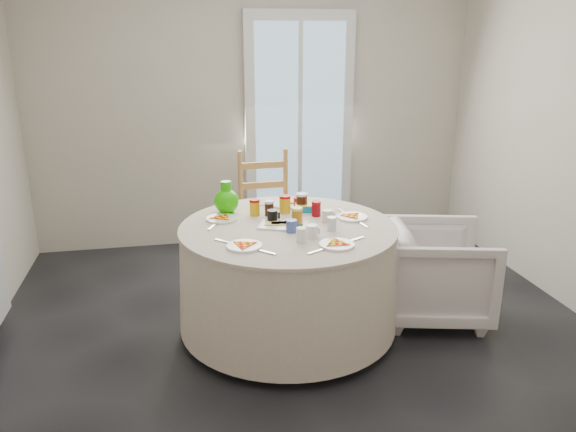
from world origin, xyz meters
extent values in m
plane|color=black|center=(0.00, 0.00, 0.00)|extent=(4.00, 4.00, 0.00)
cube|color=#BCB5A3|center=(0.00, 2.00, 1.30)|extent=(4.00, 0.02, 2.60)
cube|color=silver|center=(0.40, 1.95, 1.05)|extent=(1.00, 0.08, 2.10)
cylinder|color=beige|center=(-0.06, 0.20, 0.38)|extent=(1.42, 1.42, 0.72)
imported|color=silver|center=(0.98, 0.19, 0.39)|extent=(0.81, 0.84, 0.73)
cube|color=#1288B1|center=(0.11, 0.48, 0.79)|extent=(0.14, 0.12, 0.05)
camera|label=1|loc=(-0.73, -3.09, 1.89)|focal=35.00mm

